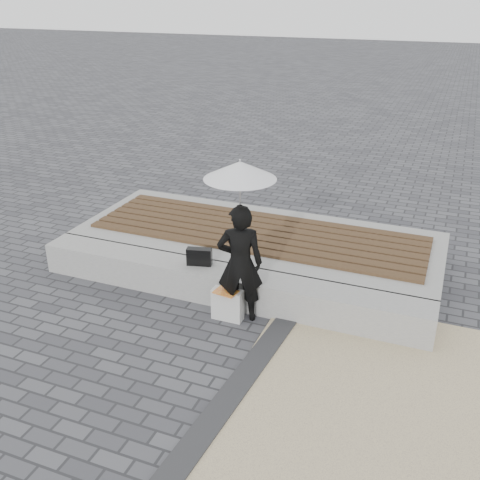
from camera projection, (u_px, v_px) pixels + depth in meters
name	position (u px, v px, depth m)	size (l,w,h in m)	color
ground	(161.00, 374.00, 5.55)	(80.00, 80.00, 0.00)	#4A4A4F
edging_band	(208.00, 427.00, 4.87)	(0.25, 5.20, 0.04)	#2C2C2E
seating_ledge	(224.00, 285.00, 6.82)	(5.00, 0.45, 0.40)	#A4A49F
timber_platform	(257.00, 246.00, 7.84)	(5.00, 2.00, 0.40)	gray
timber_decking	(258.00, 232.00, 7.74)	(4.60, 1.40, 0.04)	#4E3B20
woman	(240.00, 264.00, 6.22)	(0.52, 0.34, 1.42)	black
parasol	(240.00, 170.00, 5.77)	(0.77, 0.77, 0.99)	#AAAAAF
handbag	(199.00, 257.00, 6.83)	(0.31, 0.11, 0.22)	black
canvas_tote	(228.00, 304.00, 6.42)	(0.36, 0.15, 0.38)	#B8B9B5
magazine	(226.00, 292.00, 6.29)	(0.26, 0.19, 0.01)	red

